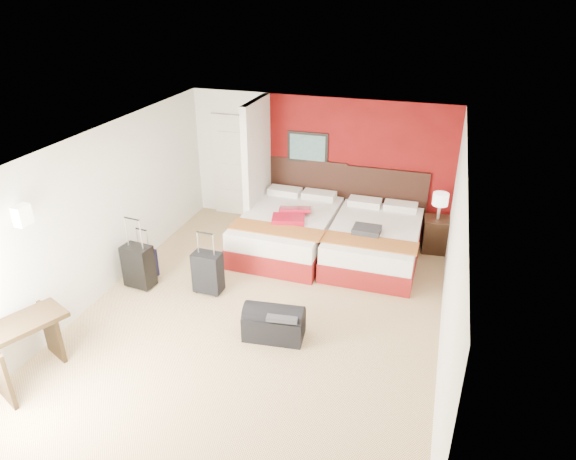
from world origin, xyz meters
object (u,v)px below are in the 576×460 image
at_px(red_suitcase_open, 292,215).
at_px(table_lamp, 440,206).
at_px(nightstand, 436,234).
at_px(duffel_bag, 274,324).
at_px(suitcase_black, 139,267).
at_px(desk, 27,350).
at_px(suitcase_charcoal, 208,274).
at_px(bed_right, 374,243).
at_px(bed_left, 288,231).
at_px(suitcase_navy, 146,265).

relative_size(red_suitcase_open, table_lamp, 1.60).
relative_size(nightstand, duffel_bag, 0.77).
bearing_deg(suitcase_black, duffel_bag, -7.02).
distance_m(nightstand, suitcase_black, 5.09).
bearing_deg(desk, red_suitcase_open, 86.91).
bearing_deg(desk, suitcase_charcoal, 86.71).
distance_m(nightstand, desk, 6.59).
height_order(nightstand, desk, desk).
height_order(bed_right, suitcase_charcoal, suitcase_charcoal).
xyz_separation_m(nightstand, table_lamp, (0.00, 0.00, 0.55)).
relative_size(bed_left, red_suitcase_open, 2.90).
xyz_separation_m(suitcase_black, duffel_bag, (2.42, -0.59, -0.13)).
relative_size(table_lamp, suitcase_charcoal, 0.74).
xyz_separation_m(bed_left, suitcase_charcoal, (-0.74, -1.76, -0.01)).
relative_size(bed_right, nightstand, 3.43).
height_order(bed_left, desk, desk).
height_order(suitcase_navy, desk, desk).
relative_size(bed_left, suitcase_charcoal, 3.45).
xyz_separation_m(suitcase_black, desk, (-0.13, -2.20, 0.07)).
relative_size(red_suitcase_open, nightstand, 1.23).
bearing_deg(bed_right, bed_left, -178.82).
height_order(bed_right, desk, desk).
relative_size(bed_right, duffel_bag, 2.63).
height_order(bed_left, red_suitcase_open, red_suitcase_open).
bearing_deg(duffel_bag, table_lamp, 53.00).
bearing_deg(bed_right, suitcase_navy, -153.29).
height_order(bed_right, nightstand, bed_right).
bearing_deg(suitcase_navy, suitcase_black, -72.36).
distance_m(suitcase_charcoal, duffel_bag, 1.53).
xyz_separation_m(suitcase_navy, duffel_bag, (2.47, -0.86, -0.03)).
bearing_deg(desk, nightstand, 71.07).
relative_size(red_suitcase_open, desk, 0.78).
bearing_deg(table_lamp, red_suitcase_open, -161.97).
bearing_deg(suitcase_charcoal, bed_right, 39.72).
bearing_deg(suitcase_navy, duffel_bag, -11.47).
bearing_deg(duffel_bag, suitcase_navy, 155.05).
xyz_separation_m(suitcase_black, suitcase_navy, (-0.05, 0.27, -0.10)).
bearing_deg(duffel_bag, bed_right, 63.64).
bearing_deg(suitcase_black, suitcase_charcoal, 15.62).
bearing_deg(bed_right, red_suitcase_open, -174.79).
relative_size(suitcase_charcoal, duffel_bag, 0.80).
bearing_deg(bed_left, red_suitcase_open, -43.40).
height_order(red_suitcase_open, duffel_bag, red_suitcase_open).
xyz_separation_m(table_lamp, duffel_bag, (-1.94, -3.21, -0.65)).
bearing_deg(suitcase_navy, suitcase_charcoal, 2.99).
relative_size(red_suitcase_open, suitcase_navy, 1.62).
distance_m(red_suitcase_open, suitcase_navy, 2.57).
xyz_separation_m(nightstand, suitcase_black, (-4.36, -2.62, 0.03)).
xyz_separation_m(nightstand, duffel_bag, (-1.94, -3.21, -0.10)).
xyz_separation_m(nightstand, suitcase_navy, (-4.41, -2.35, -0.07)).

